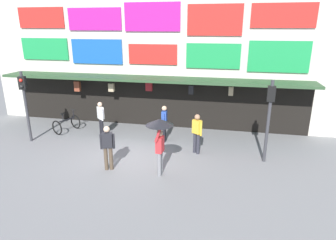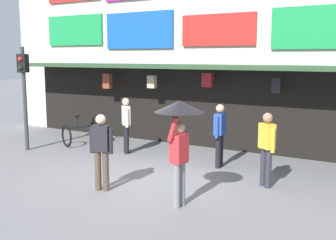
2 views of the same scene
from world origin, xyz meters
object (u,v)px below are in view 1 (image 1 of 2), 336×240
(bicycle_parked, at_px, (67,124))
(pedestrian_with_umbrella, at_px, (160,131))
(pedestrian_in_purple, at_px, (108,146))
(traffic_light_far, at_px, (270,108))
(pedestrian_in_yellow, at_px, (101,117))
(pedestrian_in_white, at_px, (197,132))
(traffic_light_near, at_px, (24,96))
(pedestrian_in_blue, at_px, (164,122))

(bicycle_parked, xyz_separation_m, pedestrian_with_umbrella, (5.58, -3.35, 1.25))
(pedestrian_in_purple, bearing_deg, traffic_light_far, 18.45)
(bicycle_parked, height_order, pedestrian_in_yellow, pedestrian_in_yellow)
(bicycle_parked, xyz_separation_m, pedestrian_in_white, (6.63, -1.25, 0.55))
(traffic_light_far, bearing_deg, bicycle_parked, 171.08)
(pedestrian_in_white, relative_size, pedestrian_in_purple, 1.00)
(traffic_light_near, distance_m, bicycle_parked, 2.48)
(pedestrian_with_umbrella, distance_m, pedestrian_in_blue, 3.20)
(traffic_light_near, height_order, pedestrian_with_umbrella, traffic_light_near)
(pedestrian_with_umbrella, xyz_separation_m, pedestrian_in_yellow, (-3.61, 3.13, -0.69))
(bicycle_parked, bearing_deg, pedestrian_in_blue, -3.02)
(traffic_light_near, bearing_deg, pedestrian_in_yellow, 23.34)
(pedestrian_in_white, distance_m, pedestrian_with_umbrella, 2.44)
(pedestrian_in_white, xyz_separation_m, pedestrian_with_umbrella, (-1.05, -2.10, 0.69))
(pedestrian_in_yellow, bearing_deg, traffic_light_near, -156.66)
(bicycle_parked, distance_m, pedestrian_in_blue, 5.09)
(pedestrian_with_umbrella, bearing_deg, pedestrian_in_yellow, 139.09)
(traffic_light_near, height_order, bicycle_parked, traffic_light_near)
(bicycle_parked, bearing_deg, pedestrian_with_umbrella, -30.93)
(pedestrian_in_yellow, bearing_deg, pedestrian_in_white, -12.53)
(traffic_light_far, height_order, pedestrian_in_white, traffic_light_far)
(pedestrian_in_white, relative_size, pedestrian_in_yellow, 1.00)
(pedestrian_in_purple, distance_m, pedestrian_in_blue, 3.39)
(traffic_light_far, bearing_deg, pedestrian_in_purple, -161.55)
(pedestrian_in_blue, bearing_deg, traffic_light_near, -168.60)
(traffic_light_far, relative_size, pedestrian_in_white, 1.90)
(bicycle_parked, bearing_deg, traffic_light_far, -8.92)
(pedestrian_in_yellow, xyz_separation_m, pedestrian_in_blue, (3.09, -0.05, 0.00))
(traffic_light_near, height_order, pedestrian_in_yellow, traffic_light_near)
(pedestrian_in_white, xyz_separation_m, pedestrian_in_yellow, (-4.66, 1.04, 0.00))
(pedestrian_in_blue, bearing_deg, pedestrian_in_purple, -114.48)
(traffic_light_near, xyz_separation_m, pedestrian_in_blue, (6.02, 1.21, -1.19))
(traffic_light_near, xyz_separation_m, pedestrian_in_white, (7.59, 0.23, -1.19))
(traffic_light_near, relative_size, pedestrian_in_yellow, 1.90)
(pedestrian_with_umbrella, height_order, pedestrian_in_blue, pedestrian_with_umbrella)
(pedestrian_in_blue, bearing_deg, pedestrian_in_yellow, 179.04)
(traffic_light_near, distance_m, pedestrian_in_purple, 5.12)
(traffic_light_far, xyz_separation_m, pedestrian_in_purple, (-5.66, -1.89, -1.19))
(pedestrian_in_yellow, relative_size, pedestrian_in_blue, 1.00)
(pedestrian_in_white, distance_m, pedestrian_in_yellow, 4.77)
(traffic_light_near, bearing_deg, pedestrian_in_purple, -22.07)
(traffic_light_far, bearing_deg, pedestrian_in_yellow, 170.37)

